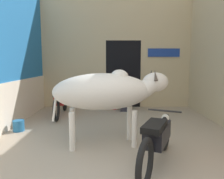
{
  "coord_description": "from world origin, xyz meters",
  "views": [
    {
      "loc": [
        -0.14,
        -2.35,
        1.61
      ],
      "look_at": [
        -0.13,
        2.47,
        1.01
      ],
      "focal_mm": 35.0,
      "sensor_mm": 36.0,
      "label": 1
    }
  ],
  "objects_px": {
    "motorcycle_far": "(60,101)",
    "motorcycle_near": "(157,138)",
    "shopkeeper_seated": "(125,91)",
    "cow": "(107,92)",
    "plastic_stool": "(113,102)",
    "bucket": "(18,126)"
  },
  "relations": [
    {
      "from": "cow",
      "to": "motorcycle_far",
      "type": "xyz_separation_m",
      "value": [
        -1.47,
        2.4,
        -0.61
      ]
    },
    {
      "from": "motorcycle_far",
      "to": "cow",
      "type": "bearing_deg",
      "value": -58.5
    },
    {
      "from": "motorcycle_near",
      "to": "motorcycle_far",
      "type": "height_order",
      "value": "motorcycle_near"
    },
    {
      "from": "motorcycle_near",
      "to": "shopkeeper_seated",
      "type": "xyz_separation_m",
      "value": [
        -0.26,
        3.97,
        0.22
      ]
    },
    {
      "from": "shopkeeper_seated",
      "to": "bucket",
      "type": "distance_m",
      "value": 3.5
    },
    {
      "from": "motorcycle_far",
      "to": "bucket",
      "type": "relative_size",
      "value": 7.99
    },
    {
      "from": "cow",
      "to": "shopkeeper_seated",
      "type": "distance_m",
      "value": 3.14
    },
    {
      "from": "cow",
      "to": "plastic_stool",
      "type": "distance_m",
      "value": 3.4
    },
    {
      "from": "motorcycle_far",
      "to": "plastic_stool",
      "type": "xyz_separation_m",
      "value": [
        1.62,
        0.9,
        -0.21
      ]
    },
    {
      "from": "shopkeeper_seated",
      "to": "motorcycle_far",
      "type": "bearing_deg",
      "value": -161.45
    },
    {
      "from": "motorcycle_near",
      "to": "shopkeeper_seated",
      "type": "height_order",
      "value": "shopkeeper_seated"
    },
    {
      "from": "plastic_stool",
      "to": "bucket",
      "type": "distance_m",
      "value": 3.34
    },
    {
      "from": "plastic_stool",
      "to": "motorcycle_far",
      "type": "bearing_deg",
      "value": -151.05
    },
    {
      "from": "cow",
      "to": "shopkeeper_seated",
      "type": "height_order",
      "value": "cow"
    },
    {
      "from": "cow",
      "to": "motorcycle_far",
      "type": "height_order",
      "value": "cow"
    },
    {
      "from": "motorcycle_near",
      "to": "plastic_stool",
      "type": "relative_size",
      "value": 4.28
    },
    {
      "from": "shopkeeper_seated",
      "to": "plastic_stool",
      "type": "distance_m",
      "value": 0.62
    },
    {
      "from": "motorcycle_far",
      "to": "shopkeeper_seated",
      "type": "xyz_separation_m",
      "value": [
        2.0,
        0.67,
        0.23
      ]
    },
    {
      "from": "motorcycle_near",
      "to": "motorcycle_far",
      "type": "xyz_separation_m",
      "value": [
        -2.26,
        3.3,
        -0.0
      ]
    },
    {
      "from": "motorcycle_far",
      "to": "bucket",
      "type": "height_order",
      "value": "motorcycle_far"
    },
    {
      "from": "motorcycle_far",
      "to": "motorcycle_near",
      "type": "bearing_deg",
      "value": -55.59
    },
    {
      "from": "cow",
      "to": "bucket",
      "type": "distance_m",
      "value": 2.46
    }
  ]
}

